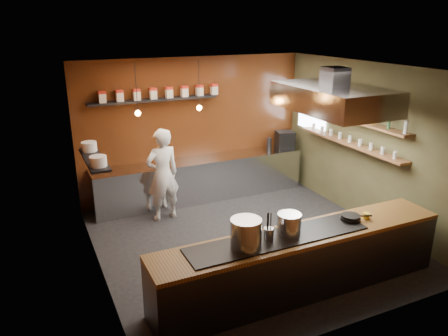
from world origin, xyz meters
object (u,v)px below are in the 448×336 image
extractor_hood (333,98)px  stockpot_small (289,224)px  espresso_machine (285,139)px  chef (163,175)px  stockpot_large (246,234)px

extractor_hood → stockpot_small: extractor_hood is taller
extractor_hood → stockpot_small: 2.40m
espresso_machine → chef: (-3.14, -0.64, -0.18)m
espresso_machine → stockpot_small: bearing=-108.7°
extractor_hood → espresso_machine: (0.80, 2.59, -1.41)m
stockpot_large → chef: size_ratio=0.22×
extractor_hood → espresso_machine: extractor_hood is taller
extractor_hood → stockpot_large: extractor_hood is taller
stockpot_large → stockpot_small: 0.69m
stockpot_small → extractor_hood: bearing=37.7°
stockpot_large → espresso_machine: bearing=51.8°
stockpot_small → espresso_machine: espresso_machine is taller
stockpot_large → stockpot_small: (0.69, 0.07, -0.04)m
stockpot_large → chef: (-0.12, 3.20, -0.23)m
extractor_hood → chef: 3.44m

